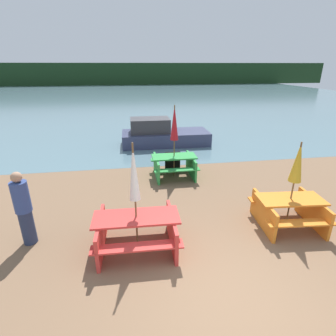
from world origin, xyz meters
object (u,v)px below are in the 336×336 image
(person, at_px, (24,209))
(umbrella_crimson, at_px, (174,124))
(picnic_table_orange, at_px, (289,209))
(signboard, at_px, (173,162))
(picnic_table_red, at_px, (137,229))
(umbrella_gold, at_px, (298,163))
(umbrella_white, at_px, (134,174))
(boat, at_px, (162,135))
(picnic_table_green, at_px, (174,164))

(person, bearing_deg, umbrella_crimson, 39.96)
(picnic_table_orange, distance_m, signboard, 4.40)
(picnic_table_orange, bearing_deg, picnic_table_red, -175.57)
(umbrella_gold, bearing_deg, umbrella_white, -175.57)
(umbrella_white, distance_m, person, 2.54)
(umbrella_white, bearing_deg, boat, 78.60)
(umbrella_crimson, relative_size, person, 1.47)
(picnic_table_green, xyz_separation_m, umbrella_gold, (2.18, -3.41, 1.18))
(picnic_table_green, relative_size, umbrella_crimson, 0.61)
(picnic_table_red, xyz_separation_m, picnic_table_green, (1.45, 3.69, -0.02))
(picnic_table_orange, relative_size, signboard, 2.17)
(picnic_table_orange, bearing_deg, umbrella_gold, 26.57)
(picnic_table_green, xyz_separation_m, umbrella_crimson, (0.00, 0.00, 1.42))
(person, distance_m, signboard, 5.24)
(picnic_table_green, relative_size, boat, 0.36)
(boat, distance_m, person, 8.15)
(picnic_table_red, height_order, umbrella_crimson, umbrella_crimson)
(picnic_table_red, relative_size, picnic_table_green, 1.20)
(umbrella_crimson, bearing_deg, picnic_table_red, -111.38)
(picnic_table_green, height_order, umbrella_white, umbrella_white)
(umbrella_white, bearing_deg, person, 167.12)
(umbrella_white, bearing_deg, picnic_table_red, -90.00)
(picnic_table_orange, xyz_separation_m, umbrella_white, (-3.63, -0.28, 1.28))
(signboard, bearing_deg, person, -136.68)
(umbrella_white, height_order, boat, umbrella_white)
(picnic_table_orange, xyz_separation_m, picnic_table_green, (-2.18, 3.41, 0.01))
(picnic_table_red, distance_m, umbrella_crimson, 4.21)
(person, xyz_separation_m, signboard, (3.79, 3.58, -0.47))
(picnic_table_red, height_order, person, person)
(boat, bearing_deg, picnic_table_red, -100.97)
(picnic_table_red, height_order, picnic_table_orange, picnic_table_red)
(umbrella_white, height_order, signboard, umbrella_white)
(umbrella_white, relative_size, person, 1.39)
(picnic_table_red, relative_size, person, 1.08)
(umbrella_white, xyz_separation_m, boat, (1.55, 7.69, -1.24))
(picnic_table_orange, height_order, umbrella_crimson, umbrella_crimson)
(umbrella_gold, height_order, umbrella_white, umbrella_white)
(umbrella_gold, distance_m, umbrella_crimson, 4.06)
(umbrella_gold, distance_m, signboard, 4.57)
(umbrella_white, bearing_deg, signboard, 70.36)
(person, relative_size, signboard, 2.23)
(umbrella_white, distance_m, boat, 7.94)
(picnic_table_green, bearing_deg, umbrella_white, -111.38)
(picnic_table_green, distance_m, signboard, 0.42)
(picnic_table_red, distance_m, picnic_table_green, 3.97)
(picnic_table_red, bearing_deg, signboard, 70.36)
(signboard, bearing_deg, umbrella_white, -109.64)
(picnic_table_red, xyz_separation_m, picnic_table_orange, (3.63, 0.28, -0.03))
(picnic_table_orange, distance_m, umbrella_crimson, 4.30)
(umbrella_gold, xyz_separation_m, boat, (-2.08, 7.40, -1.15))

